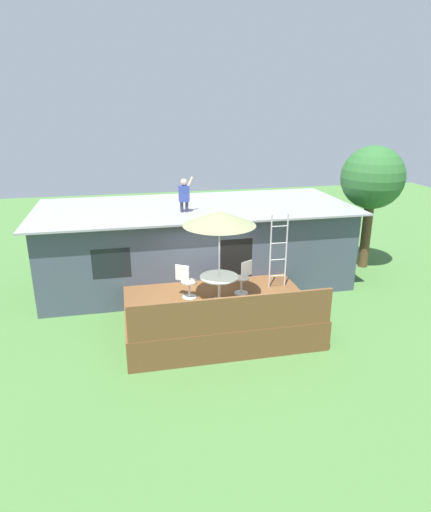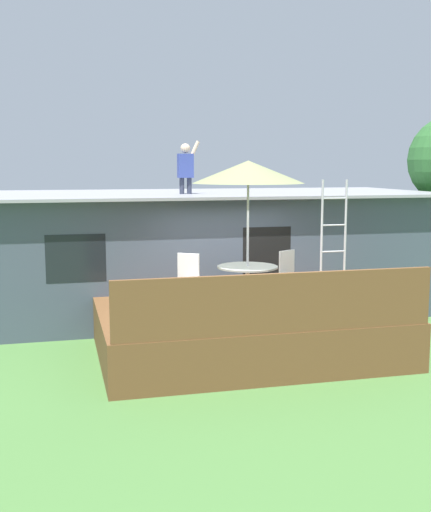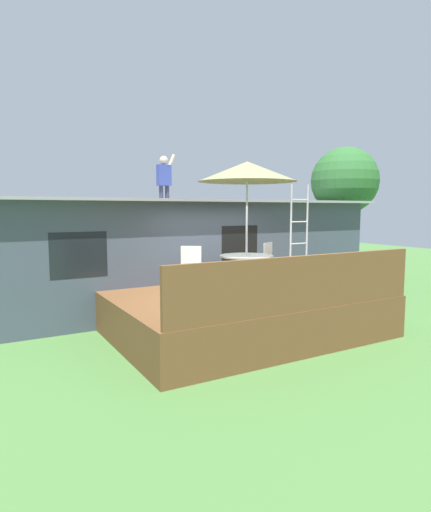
{
  "view_description": "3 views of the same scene",
  "coord_description": "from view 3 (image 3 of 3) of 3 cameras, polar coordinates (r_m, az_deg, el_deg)",
  "views": [
    {
      "loc": [
        -2.34,
        -10.68,
        5.93
      ],
      "look_at": [
        0.05,
        0.55,
        1.93
      ],
      "focal_mm": 30.91,
      "sensor_mm": 36.0,
      "label": 1
    },
    {
      "loc": [
        -3.12,
        -10.33,
        3.25
      ],
      "look_at": [
        -0.26,
        1.1,
        1.58
      ],
      "focal_mm": 44.61,
      "sensor_mm": 36.0,
      "label": 2
    },
    {
      "loc": [
        -4.58,
        -6.85,
        2.44
      ],
      "look_at": [
        -0.31,
        0.6,
        1.49
      ],
      "focal_mm": 29.87,
      "sensor_mm": 36.0,
      "label": 3
    }
  ],
  "objects": [
    {
      "name": "ground_plane",
      "position": [
        8.59,
        3.86,
        -10.2
      ],
      "size": [
        40.0,
        40.0,
        0.0
      ],
      "primitive_type": "plane",
      "color": "#477538"
    },
    {
      "name": "house",
      "position": [
        11.46,
        -6.12,
        0.75
      ],
      "size": [
        10.5,
        4.5,
        2.66
      ],
      "color": "#424C5B",
      "rests_on": "ground"
    },
    {
      "name": "deck",
      "position": [
        8.49,
        3.88,
        -7.61
      ],
      "size": [
        5.02,
        3.51,
        0.8
      ],
      "primitive_type": "cube",
      "color": "brown",
      "rests_on": "ground"
    },
    {
      "name": "deck_railing",
      "position": [
        6.99,
        11.71,
        -3.62
      ],
      "size": [
        4.92,
        0.08,
        0.9
      ],
      "primitive_type": "cube",
      "color": "brown",
      "rests_on": "deck"
    },
    {
      "name": "patio_table",
      "position": [
        8.32,
        4.16,
        -0.99
      ],
      "size": [
        1.04,
        1.04,
        0.74
      ],
      "color": "silver",
      "rests_on": "deck"
    },
    {
      "name": "patio_umbrella",
      "position": [
        8.28,
        4.26,
        11.19
      ],
      "size": [
        1.9,
        1.9,
        2.54
      ],
      "color": "silver",
      "rests_on": "deck"
    },
    {
      "name": "step_ladder",
      "position": [
        9.94,
        11.11,
        3.07
      ],
      "size": [
        0.52,
        0.04,
        2.2
      ],
      "color": "silver",
      "rests_on": "deck"
    },
    {
      "name": "person_figure",
      "position": [
        10.57,
        -6.87,
        10.77
      ],
      "size": [
        0.47,
        0.2,
        1.11
      ],
      "color": "#33384C",
      "rests_on": "house"
    },
    {
      "name": "patio_chair_left",
      "position": [
        8.35,
        -2.41,
        -1.84
      ],
      "size": [
        0.57,
        0.45,
        0.92
      ],
      "rotation": [
        0.0,
        0.0,
        -0.55
      ],
      "color": "silver",
      "rests_on": "deck"
    },
    {
      "name": "patio_chair_right",
      "position": [
        9.17,
        6.69,
        -1.15
      ],
      "size": [
        0.58,
        0.44,
        0.92
      ],
      "rotation": [
        0.0,
        0.0,
        -2.62
      ],
      "color": "silver",
      "rests_on": "deck"
    },
    {
      "name": "backyard_tree",
      "position": [
        15.27,
        16.91,
        9.4
      ],
      "size": [
        2.26,
        2.26,
        4.53
      ],
      "color": "brown",
      "rests_on": "ground"
    }
  ]
}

